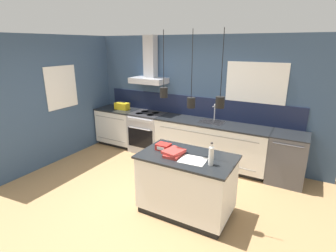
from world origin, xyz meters
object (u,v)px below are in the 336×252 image
object	(u,v)px
oven_range	(148,132)
red_supply_box	(163,147)
dishwasher	(287,158)
yellow_toolbox	(122,106)
bottle_on_island	(211,156)
book_stack	(174,153)

from	to	relation	value
oven_range	red_supply_box	xyz separation A→B (m)	(1.40, -1.68, 0.50)
dishwasher	yellow_toolbox	world-z (taller)	yellow_toolbox
bottle_on_island	yellow_toolbox	size ratio (longest dim) A/B	0.91
dishwasher	book_stack	bearing A→B (deg)	-127.30
dishwasher	bottle_on_island	distance (m)	2.08
dishwasher	oven_range	bearing A→B (deg)	-179.92
red_supply_box	yellow_toolbox	bearing A→B (deg)	141.65
red_supply_box	yellow_toolbox	xyz separation A→B (m)	(-2.13, 1.68, 0.04)
bottle_on_island	yellow_toolbox	world-z (taller)	bottle_on_island
red_supply_box	book_stack	bearing A→B (deg)	-24.60
dishwasher	yellow_toolbox	size ratio (longest dim) A/B	2.68
red_supply_box	yellow_toolbox	distance (m)	2.71
red_supply_box	dishwasher	bearing A→B (deg)	46.43
book_stack	yellow_toolbox	size ratio (longest dim) A/B	0.98
book_stack	red_supply_box	world-z (taller)	red_supply_box
book_stack	yellow_toolbox	xyz separation A→B (m)	(-2.36, 1.79, 0.04)
bottle_on_island	red_supply_box	size ratio (longest dim) A/B	1.54
bottle_on_island	book_stack	xyz separation A→B (m)	(-0.56, 0.03, -0.09)
dishwasher	bottle_on_island	xyz separation A→B (m)	(-0.80, -1.82, 0.58)
bottle_on_island	book_stack	bearing A→B (deg)	176.60
oven_range	dishwasher	xyz separation A→B (m)	(3.00, 0.00, -0.00)
dishwasher	red_supply_box	bearing A→B (deg)	-133.57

